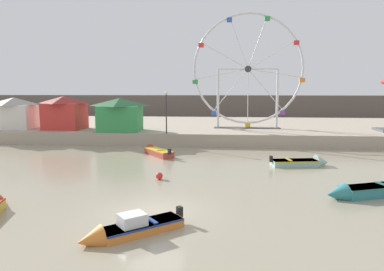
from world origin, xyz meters
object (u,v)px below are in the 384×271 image
(motorboat_seafoam, at_px, (304,162))
(mooring_buoy_orange, at_px, (159,176))
(motorboat_teal_painted, at_px, (364,191))
(carnival_booth_green_kiosk, at_px, (120,114))
(carnival_booth_white_ticket, at_px, (15,112))
(promenade_lamp_near, at_px, (166,106))
(motorboat_faded_red, at_px, (156,151))
(motorboat_orange_hull, at_px, (126,230))
(ferris_wheel_white_frame, at_px, (248,71))
(carnival_booth_red_striped, at_px, (65,112))

(motorboat_seafoam, distance_m, mooring_buoy_orange, 10.97)
(motorboat_teal_painted, height_order, carnival_booth_green_kiosk, carnival_booth_green_kiosk)
(carnival_booth_white_ticket, xyz_separation_m, carnival_booth_green_kiosk, (12.11, -1.10, -0.01))
(promenade_lamp_near, bearing_deg, motorboat_faded_red, -92.38)
(motorboat_seafoam, xyz_separation_m, promenade_lamp_near, (-11.47, 7.97, 3.65))
(motorboat_faded_red, distance_m, motorboat_teal_painted, 16.92)
(motorboat_orange_hull, relative_size, ferris_wheel_white_frame, 0.31)
(carnival_booth_red_striped, bearing_deg, motorboat_teal_painted, -33.90)
(mooring_buoy_orange, bearing_deg, motorboat_seafoam, 26.48)
(motorboat_teal_painted, distance_m, ferris_wheel_white_frame, 22.68)
(ferris_wheel_white_frame, bearing_deg, motorboat_teal_painted, -77.26)
(carnival_booth_green_kiosk, height_order, promenade_lamp_near, promenade_lamp_near)
(motorboat_orange_hull, xyz_separation_m, ferris_wheel_white_frame, (6.17, 26.96, 7.22))
(carnival_booth_white_ticket, xyz_separation_m, promenade_lamp_near, (17.16, -2.69, 0.89))
(carnival_booth_white_ticket, bearing_deg, motorboat_teal_painted, -34.74)
(ferris_wheel_white_frame, xyz_separation_m, mooring_buoy_orange, (-6.46, -18.44, -7.26))
(motorboat_seafoam, height_order, mooring_buoy_orange, motorboat_seafoam)
(motorboat_orange_hull, bearing_deg, mooring_buoy_orange, -127.79)
(motorboat_seafoam, bearing_deg, carnival_booth_green_kiosk, 140.12)
(motorboat_seafoam, xyz_separation_m, mooring_buoy_orange, (-9.82, -4.89, -0.01))
(promenade_lamp_near, bearing_deg, mooring_buoy_orange, -82.69)
(mooring_buoy_orange, bearing_deg, motorboat_faded_red, 102.61)
(carnival_booth_red_striped, bearing_deg, motorboat_seafoam, -22.25)
(mooring_buoy_orange, bearing_deg, ferris_wheel_white_frame, 70.69)
(motorboat_teal_painted, xyz_separation_m, promenade_lamp_near, (-12.86, 15.40, 3.59))
(motorboat_seafoam, relative_size, promenade_lamp_near, 1.08)
(motorboat_orange_hull, bearing_deg, ferris_wheel_white_frame, -142.64)
(carnival_booth_white_ticket, relative_size, carnival_booth_green_kiosk, 0.96)
(motorboat_orange_hull, bearing_deg, promenade_lamp_near, -124.56)
(motorboat_seafoam, distance_m, carnival_booth_red_striped, 25.54)
(motorboat_seafoam, bearing_deg, carnival_booth_red_striped, 145.14)
(carnival_booth_red_striped, xyz_separation_m, carnival_booth_green_kiosk, (6.47, -1.18, -0.10))
(motorboat_seafoam, relative_size, carnival_booth_white_ticket, 0.96)
(promenade_lamp_near, height_order, mooring_buoy_orange, promenade_lamp_near)
(mooring_buoy_orange, bearing_deg, carnival_booth_red_striped, 130.13)
(motorboat_orange_hull, xyz_separation_m, promenade_lamp_near, (-1.94, 21.39, 3.63))
(promenade_lamp_near, relative_size, mooring_buoy_orange, 9.29)
(carnival_booth_red_striped, xyz_separation_m, promenade_lamp_near, (11.52, -2.76, 0.80))
(motorboat_teal_painted, bearing_deg, mooring_buoy_orange, -33.54)
(motorboat_faded_red, distance_m, carnival_booth_red_striped, 13.82)
(ferris_wheel_white_frame, relative_size, carnival_booth_green_kiosk, 2.59)
(motorboat_seafoam, bearing_deg, motorboat_teal_painted, -89.25)
(motorboat_teal_painted, relative_size, mooring_buoy_orange, 11.16)
(motorboat_faded_red, bearing_deg, carnival_booth_green_kiosk, 0.36)
(motorboat_orange_hull, xyz_separation_m, motorboat_teal_painted, (10.91, 5.98, 0.04))
(motorboat_orange_hull, bearing_deg, motorboat_seafoam, -165.13)
(motorboat_teal_painted, xyz_separation_m, carnival_booth_white_ticket, (-30.02, 18.10, 2.70))
(motorboat_orange_hull, distance_m, carnival_booth_red_striped, 27.80)
(ferris_wheel_white_frame, relative_size, mooring_buoy_orange, 28.27)
(motorboat_faded_red, relative_size, ferris_wheel_white_frame, 0.33)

